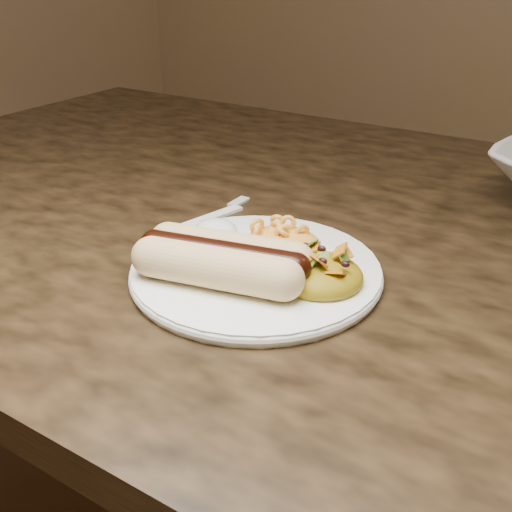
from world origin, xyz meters
The scene contains 7 objects.
table centered at (0.00, 0.00, 0.66)m, with size 1.60×0.90×0.75m.
plate centered at (0.00, -0.18, 0.76)m, with size 0.25×0.25×0.01m, color white.
hotdog centered at (-0.02, -0.22, 0.78)m, with size 0.15×0.10×0.04m.
mac_and_cheese centered at (0.00, -0.13, 0.78)m, with size 0.08×0.08×0.03m, color yellow.
sour_cream centered at (-0.07, -0.15, 0.78)m, with size 0.05×0.05×0.03m, color white.
taco_salad centered at (0.06, -0.17, 0.78)m, with size 0.09×0.08×0.04m.
fork centered at (-0.13, -0.09, 0.75)m, with size 0.02×0.13×0.00m, color white.
Camera 1 is at (0.28, -0.64, 1.05)m, focal length 42.00 mm.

